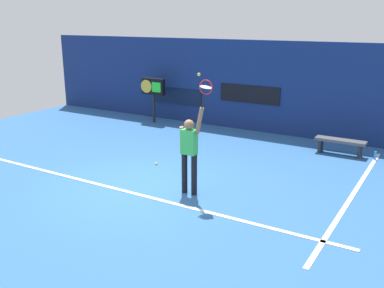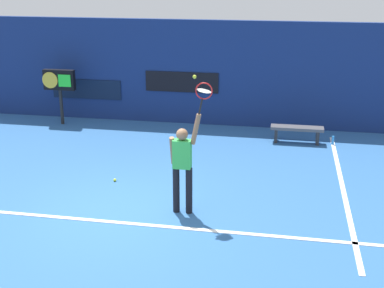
# 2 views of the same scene
# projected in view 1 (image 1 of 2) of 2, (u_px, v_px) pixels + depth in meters

# --- Properties ---
(ground_plane) EXTENTS (18.00, 18.00, 0.00)m
(ground_plane) POSITION_uv_depth(u_px,v_px,m) (140.00, 185.00, 10.16)
(ground_plane) COLOR #2D609E
(back_wall) EXTENTS (18.00, 0.20, 3.09)m
(back_wall) POSITION_uv_depth(u_px,v_px,m) (251.00, 86.00, 14.87)
(back_wall) COLOR navy
(back_wall) RESTS_ON ground_plane
(sponsor_banner_center) EXTENTS (2.20, 0.03, 0.60)m
(sponsor_banner_center) POSITION_uv_depth(u_px,v_px,m) (249.00, 94.00, 14.85)
(sponsor_banner_center) COLOR black
(sponsor_banner_portside) EXTENTS (2.20, 0.03, 0.60)m
(sponsor_banner_portside) POSITION_uv_depth(u_px,v_px,m) (176.00, 96.00, 16.44)
(sponsor_banner_portside) COLOR #0C1933
(court_baseline) EXTENTS (10.00, 0.10, 0.01)m
(court_baseline) POSITION_uv_depth(u_px,v_px,m) (127.00, 192.00, 9.76)
(court_baseline) COLOR white
(court_baseline) RESTS_ON ground_plane
(court_sideline) EXTENTS (0.10, 7.00, 0.01)m
(court_sideline) POSITION_uv_depth(u_px,v_px,m) (353.00, 194.00, 9.61)
(court_sideline) COLOR white
(court_sideline) RESTS_ON ground_plane
(tennis_player) EXTENTS (0.60, 0.31, 1.99)m
(tennis_player) POSITION_uv_depth(u_px,v_px,m) (189.00, 150.00, 9.42)
(tennis_player) COLOR black
(tennis_player) RESTS_ON ground_plane
(tennis_racket) EXTENTS (0.37, 0.27, 0.62)m
(tennis_racket) POSITION_uv_depth(u_px,v_px,m) (206.00, 89.00, 8.84)
(tennis_racket) COLOR black
(tennis_ball) EXTENTS (0.07, 0.07, 0.07)m
(tennis_ball) POSITION_uv_depth(u_px,v_px,m) (199.00, 74.00, 8.85)
(tennis_ball) COLOR #CCE033
(scoreboard_clock) EXTENTS (0.96, 0.20, 1.65)m
(scoreboard_clock) POSITION_uv_depth(u_px,v_px,m) (153.00, 88.00, 16.03)
(scoreboard_clock) COLOR black
(scoreboard_clock) RESTS_ON ground_plane
(court_bench) EXTENTS (1.40, 0.36, 0.45)m
(court_bench) POSITION_uv_depth(u_px,v_px,m) (340.00, 143.00, 12.38)
(court_bench) COLOR #4C4C51
(court_bench) RESTS_ON ground_plane
(water_bottle) EXTENTS (0.07, 0.07, 0.24)m
(water_bottle) POSITION_uv_depth(u_px,v_px,m) (375.00, 156.00, 11.97)
(water_bottle) COLOR #338CD8
(water_bottle) RESTS_ON ground_plane
(spare_ball) EXTENTS (0.07, 0.07, 0.07)m
(spare_ball) POSITION_uv_depth(u_px,v_px,m) (156.00, 164.00, 11.57)
(spare_ball) COLOR #CCE033
(spare_ball) RESTS_ON ground_plane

